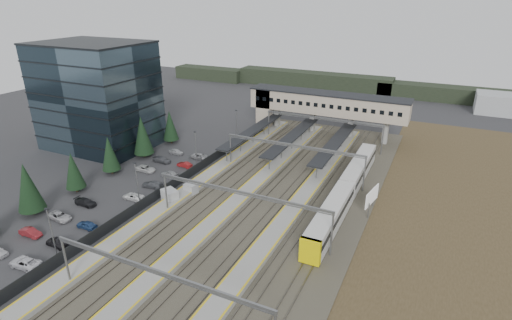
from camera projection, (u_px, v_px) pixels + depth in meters
The scene contains 16 objects.
ground at pixel (204, 195), 73.12m from camera, with size 220.00×220.00×0.00m, color #2B2B2D.
office_building at pixel (97, 96), 92.70m from camera, with size 24.30×18.30×24.30m.
conifer_row at pixel (94, 158), 76.77m from camera, with size 4.42×49.82×9.50m.
car_park at pixel (119, 195), 71.96m from camera, with size 10.63×44.69×1.28m.
lampposts at pixel (170, 163), 75.66m from camera, with size 0.50×53.25×8.07m.
fence at pixel (189, 173), 79.48m from camera, with size 0.08×90.00×2.00m.
relay_cabin_near at pixel (170, 196), 70.14m from camera, with size 3.48×3.10×2.39m.
relay_cabin_far at pixel (191, 189), 73.17m from camera, with size 2.42×2.12×2.00m.
rail_corridor at pixel (261, 192), 73.47m from camera, with size 34.00×90.00×0.92m.
canopies at pixel (292, 136), 91.31m from camera, with size 23.10×30.00×3.28m.
footbridge at pixel (316, 104), 101.98m from camera, with size 40.40×6.40×11.20m.
gantries at pixel (271, 171), 68.54m from camera, with size 28.40×62.28×7.17m.
train at pixel (346, 191), 70.02m from camera, with size 2.93×40.74×3.69m.
billboard at pixel (372, 197), 66.14m from camera, with size 1.10×5.30×4.43m.
scrub_east at pixel (478, 241), 59.41m from camera, with size 34.00×120.00×0.06m.
treeline_far at pixel (403, 90), 139.38m from camera, with size 170.00×19.00×7.00m.
Camera 1 is at (36.64, -54.51, 34.15)m, focal length 28.00 mm.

